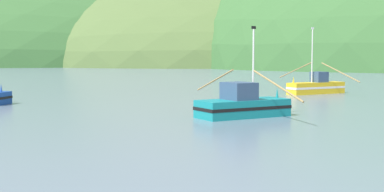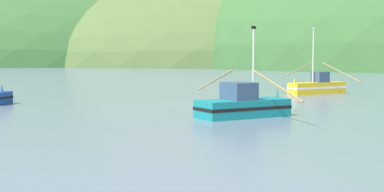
{
  "view_description": "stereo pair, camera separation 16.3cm",
  "coord_description": "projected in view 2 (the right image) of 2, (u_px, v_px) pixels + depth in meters",
  "views": [
    {
      "loc": [
        -5.69,
        -5.83,
        4.28
      ],
      "look_at": [
        2.09,
        29.54,
        1.4
      ],
      "focal_mm": 49.8,
      "sensor_mm": 36.0,
      "label": 1
    },
    {
      "loc": [
        -5.53,
        -5.87,
        4.28
      ],
      "look_at": [
        2.09,
        29.54,
        1.4
      ],
      "focal_mm": 49.8,
      "sensor_mm": 36.0,
      "label": 2
    }
  ],
  "objects": [
    {
      "name": "fishing_boat_teal",
      "position": [
        242.0,
        105.0,
        35.98
      ],
      "size": [
        6.85,
        11.67,
        6.16
      ],
      "rotation": [
        0.0,
        0.0,
        0.3
      ],
      "color": "#147F84",
      "rests_on": "ground"
    },
    {
      "name": "fishing_boat_yellow",
      "position": [
        317.0,
        86.0,
        56.94
      ],
      "size": [
        7.1,
        11.66,
        7.07
      ],
      "rotation": [
        0.0,
        0.0,
        3.45
      ],
      "color": "gold",
      "rests_on": "ground"
    },
    {
      "name": "hill_mid_left",
      "position": [
        248.0,
        63.0,
        237.15
      ],
      "size": [
        215.32,
        172.26,
        76.09
      ],
      "primitive_type": "ellipsoid",
      "color": "#516B38",
      "rests_on": "ground"
    },
    {
      "name": "hill_far_left",
      "position": [
        54.0,
        63.0,
        244.99
      ],
      "size": [
        214.06,
        171.25,
        82.91
      ],
      "primitive_type": "ellipsoid",
      "color": "#386633",
      "rests_on": "ground"
    }
  ]
}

